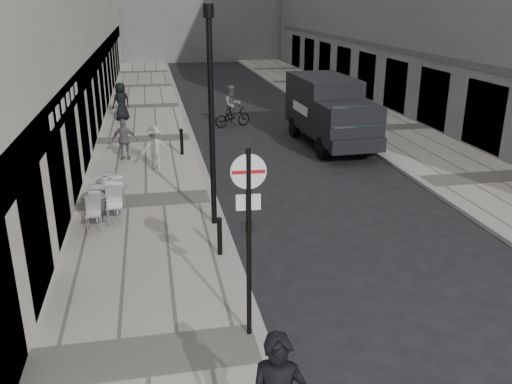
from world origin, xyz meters
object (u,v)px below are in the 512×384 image
cyclist (232,111)px  lamppost (211,108)px  panel_van (329,108)px  sign_post (249,220)px

cyclist → lamppost: bearing=-118.8°
panel_van → sign_post: bearing=-115.8°
lamppost → panel_van: (5.73, 7.78, -1.68)m
sign_post → lamppost: (0.00, 5.19, 0.89)m
panel_van → cyclist: bearing=127.8°
sign_post → panel_van: bearing=69.3°
sign_post → panel_van: (5.73, 12.97, -0.79)m
sign_post → panel_van: size_ratio=0.59×
lamppost → cyclist: bearing=79.0°
sign_post → lamppost: 5.27m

